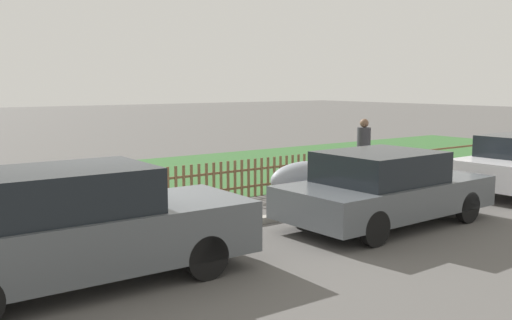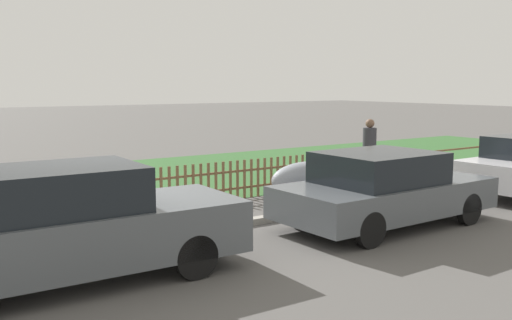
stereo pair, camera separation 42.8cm
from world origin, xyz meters
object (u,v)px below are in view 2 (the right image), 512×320
pedestrian_near_fence (369,148)px  parked_car_red_compact (384,189)px  parked_car_navy_estate (67,226)px  covered_motorcycle (309,178)px

pedestrian_near_fence → parked_car_red_compact: bearing=-85.7°
parked_car_navy_estate → pedestrian_near_fence: bearing=20.6°
pedestrian_near_fence → covered_motorcycle: bearing=-114.0°
covered_motorcycle → pedestrian_near_fence: pedestrian_near_fence is taller
parked_car_red_compact → pedestrian_near_fence: size_ratio=2.49×
covered_motorcycle → pedestrian_near_fence: size_ratio=1.08×
parked_car_navy_estate → parked_car_red_compact: (5.69, -0.16, -0.08)m
parked_car_red_compact → covered_motorcycle: (0.00, 2.18, -0.10)m
covered_motorcycle → parked_car_navy_estate: bearing=-154.9°
covered_motorcycle → parked_car_red_compact: bearing=-84.4°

